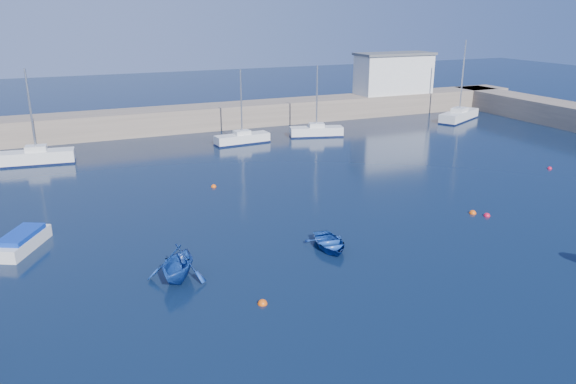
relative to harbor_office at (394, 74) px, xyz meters
name	(u,v)px	position (x,y,z in m)	size (l,w,h in m)	color
ground	(402,333)	(-30.00, -46.00, -5.10)	(220.00, 220.00, 0.00)	#0B1931
back_wall	(169,120)	(-30.00, 0.00, -3.80)	(96.00, 4.50, 2.60)	#7A6C5D
right_arm	(553,112)	(14.00, -14.00, -3.80)	(4.50, 32.00, 2.60)	#7A6C5D
harbor_office	(394,74)	(0.00, 0.00, 0.00)	(10.00, 4.00, 5.00)	silver
sailboat_5	(37,157)	(-44.03, -9.52, -4.43)	(6.48, 2.48, 8.47)	silver
sailboat_6	(242,138)	(-24.49, -9.26, -4.55)	(5.84, 2.11, 7.56)	silver
sailboat_7	(316,131)	(-15.89, -9.21, -4.52)	(5.96, 3.07, 7.64)	silver
sailboat_8	(459,115)	(4.63, -8.03, -4.46)	(7.62, 5.36, 9.78)	silver
motorboat_1	(22,241)	(-45.05, -29.66, -4.62)	(3.27, 4.41, 1.03)	silver
dinghy_center	(330,243)	(-28.71, -36.79, -4.76)	(2.37, 3.32, 0.69)	navy
dinghy_left	(177,263)	(-37.67, -37.14, -4.17)	(3.04, 3.53, 1.86)	navy
buoy_0	(262,304)	(-34.62, -41.24, -5.10)	(0.47, 0.47, 0.47)	#DC4F0B
buoy_1	(487,216)	(-16.47, -36.23, -5.10)	(0.45, 0.45, 0.45)	red
buoy_2	(473,213)	(-17.00, -35.45, -5.10)	(0.48, 0.48, 0.48)	#DC4F0B
buoy_3	(214,187)	(-31.49, -22.55, -5.10)	(0.43, 0.43, 0.43)	#DC4F0B
buoy_4	(550,169)	(-3.05, -29.21, -5.10)	(0.39, 0.39, 0.39)	red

